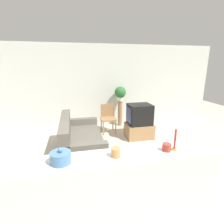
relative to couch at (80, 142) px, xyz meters
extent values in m
plane|color=beige|center=(0.38, -1.35, -0.31)|extent=(14.00, 14.00, 0.00)
cube|color=silver|center=(0.38, 2.08, 1.04)|extent=(9.00, 0.06, 2.70)
cube|color=#605B51|center=(0.05, 0.00, -0.08)|extent=(0.91, 1.75, 0.48)
cube|color=#605B51|center=(-0.31, 0.00, 0.37)|extent=(0.20, 1.75, 0.42)
cube|color=#605B51|center=(0.05, -0.79, 0.01)|extent=(0.91, 0.16, 0.65)
cube|color=#605B51|center=(0.05, 0.79, 0.01)|extent=(0.91, 0.16, 0.65)
cube|color=#9E754C|center=(1.70, 0.67, -0.11)|extent=(0.75, 0.56, 0.42)
cube|color=black|center=(1.70, 0.67, 0.39)|extent=(0.63, 0.53, 0.57)
cube|color=navy|center=(1.38, 0.67, 0.39)|extent=(0.02, 0.44, 0.44)
cube|color=#9E754C|center=(0.91, 1.23, 0.13)|extent=(0.44, 0.44, 0.04)
cube|color=#9E754C|center=(0.91, 1.43, 0.35)|extent=(0.40, 0.04, 0.40)
cylinder|color=#9E754C|center=(0.72, 1.04, -0.10)|extent=(0.04, 0.04, 0.43)
cylinder|color=#9E754C|center=(1.10, 1.04, -0.10)|extent=(0.04, 0.04, 0.43)
cylinder|color=#9E754C|center=(0.72, 1.42, -0.10)|extent=(0.04, 0.04, 0.43)
cylinder|color=#9E754C|center=(1.10, 1.42, -0.10)|extent=(0.04, 0.04, 0.43)
cylinder|color=#9E754C|center=(1.44, 1.79, 0.12)|extent=(0.15, 0.15, 0.87)
cylinder|color=white|center=(1.44, 1.79, 0.62)|extent=(0.20, 0.20, 0.13)
sphere|color=#2D7033|center=(1.44, 1.79, 0.85)|extent=(0.38, 0.38, 0.38)
cube|color=silver|center=(0.38, -1.96, 0.18)|extent=(2.56, 0.44, 1.00)
cylinder|color=#4C7AAD|center=(-0.26, -1.96, 0.75)|extent=(0.23, 0.23, 0.13)
sphere|color=#4C7AAD|center=(-0.26, -1.96, 0.84)|extent=(0.05, 0.05, 0.05)
cylinder|color=#C6844C|center=(0.37, -1.96, 0.74)|extent=(0.12, 0.12, 0.11)
cylinder|color=#B7933D|center=(1.14, -1.96, 0.69)|extent=(0.07, 0.07, 0.02)
cylinder|color=#B7282D|center=(1.14, -1.96, 0.83)|extent=(0.02, 0.02, 0.26)
cylinder|color=#99382D|center=(1.03, -1.96, 0.73)|extent=(0.11, 0.11, 0.10)
camera|label=1|loc=(-0.08, -3.78, 1.75)|focal=28.00mm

